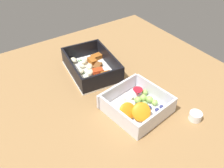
# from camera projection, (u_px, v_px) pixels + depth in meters

# --- Properties ---
(table_surface) EXTENTS (0.80, 0.80, 0.02)m
(table_surface) POSITION_uv_depth(u_px,v_px,m) (112.00, 95.00, 0.70)
(table_surface) COLOR #9E7547
(table_surface) RESTS_ON ground
(pasta_container) EXTENTS (0.21, 0.16, 0.06)m
(pasta_container) POSITION_uv_depth(u_px,v_px,m) (92.00, 67.00, 0.76)
(pasta_container) COLOR white
(pasta_container) RESTS_ON table_surface
(fruit_bowl) EXTENTS (0.16, 0.16, 0.05)m
(fruit_bowl) POSITION_uv_depth(u_px,v_px,m) (137.00, 105.00, 0.62)
(fruit_bowl) COLOR white
(fruit_bowl) RESTS_ON table_surface
(paper_cup_liner) EXTENTS (0.03, 0.03, 0.02)m
(paper_cup_liner) POSITION_uv_depth(u_px,v_px,m) (195.00, 116.00, 0.60)
(paper_cup_liner) COLOR white
(paper_cup_liner) RESTS_ON table_surface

